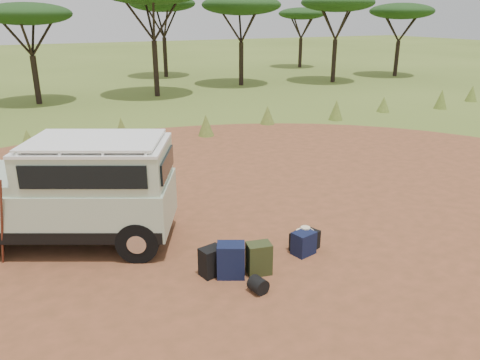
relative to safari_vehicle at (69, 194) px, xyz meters
name	(u,v)px	position (x,y,z in m)	size (l,w,h in m)	color
ground	(229,250)	(2.61, -1.67, -1.02)	(140.00, 140.00, 0.00)	#586C26
dirt_clearing	(229,250)	(2.61, -1.67, -1.02)	(23.00, 23.00, 0.01)	brown
grass_fringe	(126,132)	(2.73, 7.00, -0.62)	(36.60, 1.60, 0.90)	#586C26
acacia_treeline	(80,1)	(3.36, 18.14, 3.85)	(46.70, 13.20, 6.26)	black
safari_vehicle	(69,194)	(0.00, 0.00, 0.00)	(4.60, 3.43, 2.11)	#B5CCAE
walking_staff	(2,223)	(-1.19, -0.39, -0.20)	(0.04, 0.04, 1.67)	maroon
backpack_black	(211,262)	(1.95, -2.36, -0.76)	(0.38, 0.28, 0.52)	black
backpack_navy	(231,260)	(2.23, -2.54, -0.71)	(0.47, 0.34, 0.62)	#121E3A
backpack_olive	(259,259)	(2.70, -2.67, -0.73)	(0.41, 0.30, 0.57)	#313E1C
duffel_navy	(304,243)	(3.79, -2.44, -0.79)	(0.40, 0.30, 0.45)	#121E3A
hard_case	(305,241)	(3.91, -2.30, -0.83)	(0.52, 0.37, 0.37)	black
stuff_sack	(258,285)	(2.41, -3.19, -0.89)	(0.27, 0.27, 0.27)	black
safari_hat	(305,230)	(3.91, -2.30, -0.61)	(0.36, 0.36, 0.10)	beige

